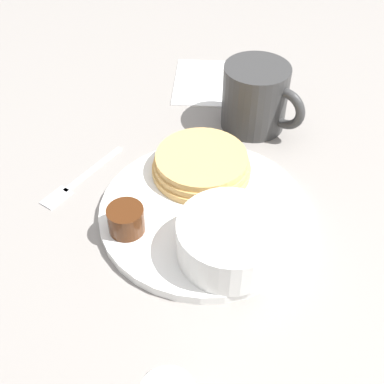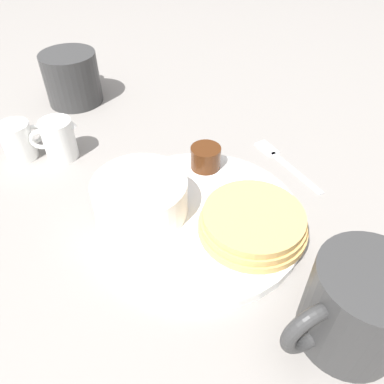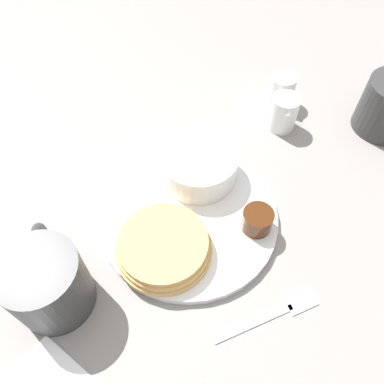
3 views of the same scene
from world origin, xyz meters
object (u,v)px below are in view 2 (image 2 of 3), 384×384
at_px(plate, 200,217).
at_px(creamer_pitcher_near, 58,139).
at_px(coffee_mug, 356,308).
at_px(fork, 281,159).
at_px(bowl, 140,195).
at_px(creamer_pitcher_far, 18,140).
at_px(second_mug, 72,77).

distance_m(plate, creamer_pitcher_near, 0.24).
height_order(coffee_mug, fork, coffee_mug).
relative_size(coffee_mug, fork, 1.01).
bearing_deg(bowl, creamer_pitcher_far, -16.39).
xyz_separation_m(bowl, fork, (-0.15, -0.17, -0.03)).
bearing_deg(creamer_pitcher_near, bowl, 153.26).
bearing_deg(fork, bowl, 48.47).
bearing_deg(plate, fork, -117.28).
distance_m(plate, bowl, 0.08).
height_order(plate, creamer_pitcher_far, creamer_pitcher_far).
distance_m(creamer_pitcher_near, fork, 0.32).
distance_m(coffee_mug, creamer_pitcher_far, 0.48).
distance_m(bowl, creamer_pitcher_near, 0.18).
xyz_separation_m(bowl, coffee_mug, (-0.24, 0.09, 0.01)).
bearing_deg(plate, creamer_pitcher_near, -16.21).
height_order(bowl, second_mug, second_mug).
relative_size(plate, creamer_pitcher_far, 4.34).
height_order(plate, second_mug, second_mug).
xyz_separation_m(plate, creamer_pitcher_near, (0.23, -0.07, 0.02)).
xyz_separation_m(coffee_mug, second_mug, (0.47, -0.33, -0.00)).
relative_size(creamer_pitcher_near, creamer_pitcher_far, 1.11).
bearing_deg(creamer_pitcher_far, creamer_pitcher_near, -162.42).
height_order(creamer_pitcher_near, fork, creamer_pitcher_near).
bearing_deg(fork, creamer_pitcher_far, 15.72).
xyz_separation_m(bowl, creamer_pitcher_near, (0.16, -0.08, -0.01)).
distance_m(fork, second_mug, 0.39).
xyz_separation_m(coffee_mug, creamer_pitcher_near, (0.40, -0.17, -0.02)).
bearing_deg(second_mug, plate, 143.01).
height_order(fork, second_mug, second_mug).
relative_size(coffee_mug, creamer_pitcher_far, 1.92).
distance_m(bowl, second_mug, 0.33).
xyz_separation_m(plate, bowl, (0.07, 0.01, 0.03)).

